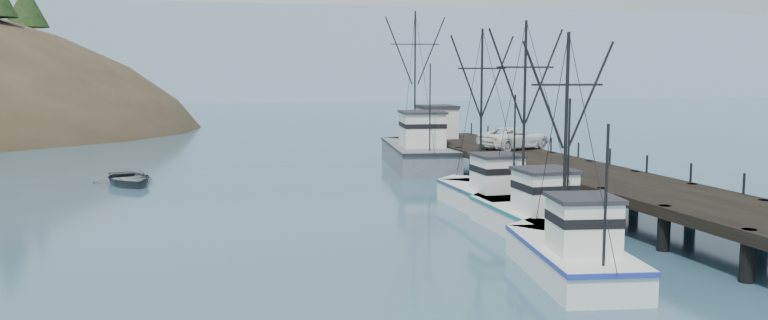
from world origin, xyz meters
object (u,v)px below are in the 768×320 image
at_px(trawler_mid, 570,254).
at_px(trawler_far, 486,195).
at_px(pier, 553,167).
at_px(pickup_truck, 515,138).
at_px(motorboat, 129,185).
at_px(work_vessel, 418,151).
at_px(pier_shed, 437,121).
at_px(trawler_near, 530,216).

bearing_deg(trawler_mid, trawler_far, 80.51).
xyz_separation_m(pier, trawler_mid, (-8.47, -17.40, -0.87)).
relative_size(pickup_truck, motorboat, 1.02).
bearing_deg(trawler_mid, pier, 64.05).
xyz_separation_m(work_vessel, pier_shed, (2.67, 2.87, 2.19)).
relative_size(pier, trawler_mid, 4.57).
xyz_separation_m(trawler_mid, pickup_truck, (9.56, 25.43, 1.99)).
bearing_deg(pier, pier_shed, 94.76).
bearing_deg(trawler_far, pickup_truck, 58.64).
distance_m(work_vessel, motorboat, 22.56).
bearing_deg(pier, motorboat, 157.38).
distance_m(pier, motorboat, 28.55).
height_order(trawler_far, work_vessel, work_vessel).
height_order(pier, pier_shed, pier_shed).
distance_m(trawler_mid, trawler_far, 13.61).
height_order(trawler_mid, work_vessel, work_vessel).
bearing_deg(motorboat, trawler_near, -62.35).
xyz_separation_m(trawler_near, pier_shed, (5.02, 28.09, 2.60)).
height_order(pier_shed, pickup_truck, pier_shed).
bearing_deg(trawler_mid, motorboat, 122.17).
bearing_deg(trawler_near, pier_shed, 79.86).
bearing_deg(motorboat, pickup_truck, -21.68).
xyz_separation_m(trawler_near, trawler_mid, (-1.94, -7.31, -0.00)).
bearing_deg(trawler_near, trawler_mid, -104.90).
bearing_deg(trawler_far, trawler_near, -92.80).
distance_m(pier_shed, motorboat, 26.01).
height_order(work_vessel, pickup_truck, work_vessel).
xyz_separation_m(pier, trawler_far, (-6.22, -3.98, -0.87)).
distance_m(pickup_truck, motorboat, 27.70).
bearing_deg(pier, trawler_far, -147.41).
height_order(trawler_far, pier_shed, trawler_far).
xyz_separation_m(pier, work_vessel, (-4.17, 15.13, -0.46)).
xyz_separation_m(pier, motorboat, (-26.30, 10.96, -1.69)).
distance_m(trawler_near, trawler_far, 6.12).
relative_size(pier_shed, motorboat, 0.56).
bearing_deg(work_vessel, trawler_mid, -97.53).
bearing_deg(trawler_mid, pier_shed, 78.87).
xyz_separation_m(pier, pickup_truck, (1.09, 8.03, 1.12)).
xyz_separation_m(work_vessel, pickup_truck, (5.26, -7.10, 1.58)).
relative_size(pier, work_vessel, 2.84).
bearing_deg(trawler_far, pier_shed, 77.87).
distance_m(pier, pier_shed, 18.14).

